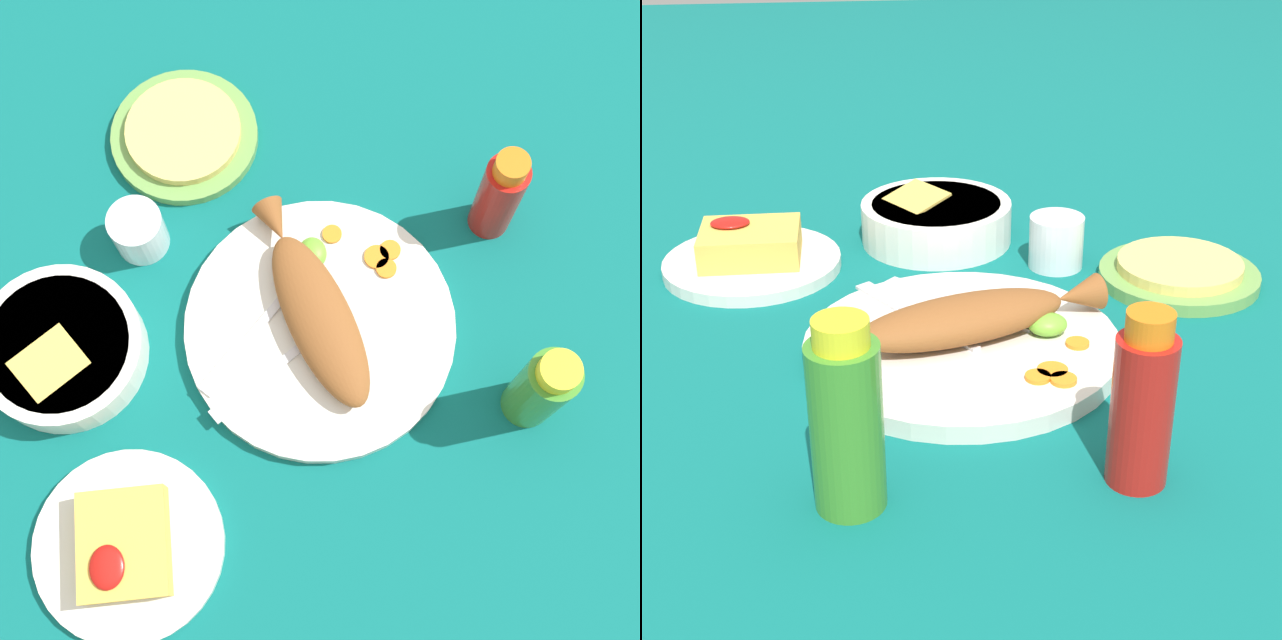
% 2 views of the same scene
% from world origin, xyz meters
% --- Properties ---
extents(ground_plane, '(4.00, 4.00, 0.00)m').
position_xyz_m(ground_plane, '(0.00, 0.00, 0.00)').
color(ground_plane, '#0C605B').
extents(main_plate, '(0.31, 0.31, 0.02)m').
position_xyz_m(main_plate, '(0.00, 0.00, 0.01)').
color(main_plate, silver).
rests_on(main_plate, ground_plane).
extents(fried_fish, '(0.26, 0.13, 0.04)m').
position_xyz_m(fried_fish, '(-0.01, -0.00, 0.04)').
color(fried_fish, brown).
rests_on(fried_fish, main_plate).
extents(fork_near, '(0.12, 0.16, 0.00)m').
position_xyz_m(fork_near, '(0.05, -0.06, 0.02)').
color(fork_near, silver).
rests_on(fork_near, main_plate).
extents(fork_far, '(0.14, 0.14, 0.00)m').
position_xyz_m(fork_far, '(0.01, -0.08, 0.02)').
color(fork_far, silver).
rests_on(fork_far, main_plate).
extents(carrot_slice_near, '(0.02, 0.02, 0.00)m').
position_xyz_m(carrot_slice_near, '(-0.06, 0.08, 0.02)').
color(carrot_slice_near, orange).
rests_on(carrot_slice_near, main_plate).
extents(carrot_slice_mid, '(0.03, 0.03, 0.00)m').
position_xyz_m(carrot_slice_mid, '(-0.07, 0.07, 0.02)').
color(carrot_slice_mid, orange).
rests_on(carrot_slice_mid, main_plate).
extents(carrot_slice_far, '(0.02, 0.02, 0.00)m').
position_xyz_m(carrot_slice_far, '(-0.08, 0.09, 0.02)').
color(carrot_slice_far, orange).
rests_on(carrot_slice_far, main_plate).
extents(carrot_slice_extra, '(0.02, 0.02, 0.00)m').
position_xyz_m(carrot_slice_extra, '(-0.11, 0.03, 0.02)').
color(carrot_slice_extra, orange).
rests_on(carrot_slice_extra, main_plate).
extents(lime_wedge_main, '(0.04, 0.03, 0.02)m').
position_xyz_m(lime_wedge_main, '(-0.08, 0.00, 0.03)').
color(lime_wedge_main, '#6BB233').
rests_on(lime_wedge_main, main_plate).
extents(hot_sauce_bottle_red, '(0.05, 0.05, 0.15)m').
position_xyz_m(hot_sauce_bottle_red, '(-0.11, 0.21, 0.07)').
color(hot_sauce_bottle_red, '#B21914').
rests_on(hot_sauce_bottle_red, ground_plane).
extents(hot_sauce_bottle_green, '(0.05, 0.05, 0.16)m').
position_xyz_m(hot_sauce_bottle_green, '(0.11, 0.22, 0.07)').
color(hot_sauce_bottle_green, '#3D8428').
rests_on(hot_sauce_bottle_green, ground_plane).
extents(salt_cup, '(0.06, 0.06, 0.06)m').
position_xyz_m(salt_cup, '(-0.13, -0.20, 0.03)').
color(salt_cup, silver).
rests_on(salt_cup, ground_plane).
extents(side_plate_fries, '(0.20, 0.20, 0.01)m').
position_xyz_m(side_plate_fries, '(0.22, -0.22, 0.01)').
color(side_plate_fries, silver).
rests_on(side_plate_fries, ground_plane).
extents(fries_pile, '(0.11, 0.09, 0.04)m').
position_xyz_m(fries_pile, '(0.22, -0.23, 0.03)').
color(fries_pile, gold).
rests_on(fries_pile, side_plate_fries).
extents(guacamole_bowl, '(0.18, 0.18, 0.06)m').
position_xyz_m(guacamole_bowl, '(0.00, -0.29, 0.03)').
color(guacamole_bowl, white).
rests_on(guacamole_bowl, ground_plane).
extents(tortilla_plate, '(0.18, 0.18, 0.01)m').
position_xyz_m(tortilla_plate, '(-0.26, -0.14, 0.01)').
color(tortilla_plate, '#6B9E4C').
rests_on(tortilla_plate, ground_plane).
extents(tortilla_stack, '(0.14, 0.14, 0.01)m').
position_xyz_m(tortilla_stack, '(-0.26, -0.14, 0.02)').
color(tortilla_stack, '#E0C666').
rests_on(tortilla_stack, tortilla_plate).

